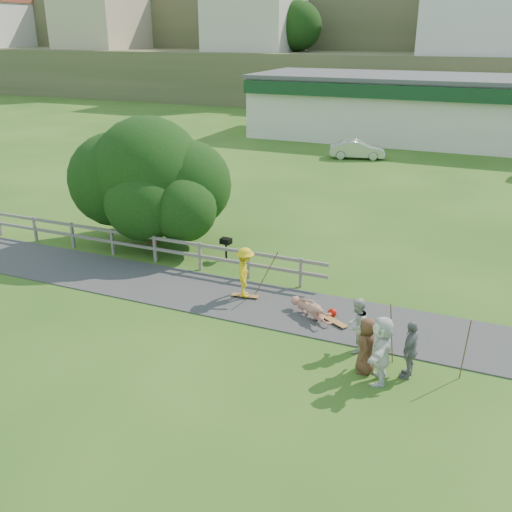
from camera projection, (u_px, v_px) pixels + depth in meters
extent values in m
plane|color=#2A5618|center=(207.00, 317.00, 18.10)|extent=(260.00, 260.00, 0.00)
cube|color=#363639|center=(227.00, 297.00, 19.37)|extent=(34.00, 3.00, 0.04)
cube|color=slate|center=(0.00, 223.00, 25.09)|extent=(0.10, 0.10, 1.10)
cube|color=slate|center=(35.00, 229.00, 24.36)|extent=(0.10, 0.10, 1.10)
cube|color=slate|center=(73.00, 235.00, 23.63)|extent=(0.10, 0.10, 1.10)
cube|color=slate|center=(112.00, 242.00, 22.90)|extent=(0.10, 0.10, 1.10)
cube|color=slate|center=(155.00, 249.00, 22.17)|extent=(0.10, 0.10, 1.10)
cube|color=slate|center=(200.00, 256.00, 21.44)|extent=(0.10, 0.10, 1.10)
cube|color=slate|center=(249.00, 264.00, 20.71)|extent=(0.10, 0.10, 1.10)
cube|color=slate|center=(301.00, 273.00, 19.98)|extent=(0.10, 0.10, 1.10)
cube|color=slate|center=(143.00, 236.00, 22.19)|extent=(15.00, 0.08, 0.12)
cube|color=slate|center=(144.00, 247.00, 22.35)|extent=(15.00, 0.08, 0.12)
cube|color=silver|center=(454.00, 111.00, 45.66)|extent=(32.00, 10.00, 4.80)
cube|color=#163D20|center=(450.00, 94.00, 40.55)|extent=(32.00, 0.60, 1.00)
cube|color=#535459|center=(458.00, 78.00, 44.72)|extent=(32.50, 10.50, 0.30)
cube|color=#4B5331|center=(434.00, 82.00, 63.99)|extent=(220.00, 14.00, 6.00)
cube|color=beige|center=(441.00, 20.00, 61.59)|extent=(10.00, 9.00, 7.00)
cube|color=#4B5331|center=(450.00, 46.00, 73.81)|extent=(220.00, 14.00, 13.00)
cube|color=#4B5331|center=(462.00, 15.00, 83.44)|extent=(220.00, 14.00, 21.00)
imported|color=yellow|center=(245.00, 275.00, 19.03)|extent=(0.99, 1.26, 1.72)
imported|color=tan|center=(311.00, 309.00, 17.90)|extent=(1.29, 1.69, 0.63)
imported|color=beige|center=(357.00, 326.00, 15.89)|extent=(0.70, 0.85, 1.61)
imported|color=slate|center=(410.00, 350.00, 14.68)|extent=(0.50, 0.98, 1.61)
imported|color=brown|center=(366.00, 346.00, 14.92)|extent=(0.60, 0.83, 1.56)
imported|color=white|center=(381.00, 350.00, 14.46)|extent=(0.73, 1.76, 1.85)
imported|color=#BABCC3|center=(357.00, 150.00, 40.14)|extent=(4.05, 2.32, 1.26)
sphere|color=red|center=(332.00, 313.00, 18.05)|extent=(0.28, 0.28, 0.28)
cylinder|color=brown|center=(266.00, 271.00, 19.12)|extent=(0.03, 0.03, 1.88)
cylinder|color=brown|center=(392.00, 333.00, 15.33)|extent=(0.03, 0.03, 1.76)
cylinder|color=brown|center=(465.00, 350.00, 14.56)|extent=(0.03, 0.03, 1.73)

